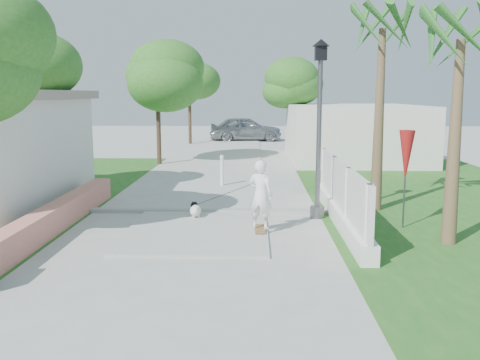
{
  "coord_description": "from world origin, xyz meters",
  "views": [
    {
      "loc": [
        1.3,
        -7.84,
        3.12
      ],
      "look_at": [
        0.96,
        4.67,
        1.1
      ],
      "focal_mm": 40.0,
      "sensor_mm": 36.0,
      "label": 1
    }
  ],
  "objects_px": {
    "street_lamp": "(319,122)",
    "skateboarder": "(228,196)",
    "bollard": "(222,170)",
    "dog": "(195,210)",
    "parked_car": "(246,129)",
    "patio_umbrella": "(406,157)"
  },
  "relations": [
    {
      "from": "skateboarder",
      "to": "dog",
      "type": "height_order",
      "value": "skateboarder"
    },
    {
      "from": "skateboarder",
      "to": "dog",
      "type": "relative_size",
      "value": 3.21
    },
    {
      "from": "dog",
      "to": "skateboarder",
      "type": "bearing_deg",
      "value": -52.57
    },
    {
      "from": "dog",
      "to": "parked_car",
      "type": "relative_size",
      "value": 0.13
    },
    {
      "from": "bollard",
      "to": "skateboarder",
      "type": "distance_m",
      "value": 5.4
    },
    {
      "from": "patio_umbrella",
      "to": "parked_car",
      "type": "bearing_deg",
      "value": 99.88
    },
    {
      "from": "skateboarder",
      "to": "parked_car",
      "type": "relative_size",
      "value": 0.41
    },
    {
      "from": "patio_umbrella",
      "to": "dog",
      "type": "relative_size",
      "value": 3.78
    },
    {
      "from": "patio_umbrella",
      "to": "dog",
      "type": "distance_m",
      "value": 5.26
    },
    {
      "from": "bollard",
      "to": "parked_car",
      "type": "xyz_separation_m",
      "value": [
        0.49,
        18.08,
        0.24
      ]
    },
    {
      "from": "bollard",
      "to": "dog",
      "type": "bearing_deg",
      "value": -94.74
    },
    {
      "from": "patio_umbrella",
      "to": "parked_car",
      "type": "distance_m",
      "value": 23.95
    },
    {
      "from": "street_lamp",
      "to": "dog",
      "type": "xyz_separation_m",
      "value": [
        -3.09,
        -0.2,
        -2.2
      ]
    },
    {
      "from": "dog",
      "to": "parked_car",
      "type": "xyz_separation_m",
      "value": [
        0.88,
        22.79,
        0.59
      ]
    },
    {
      "from": "street_lamp",
      "to": "patio_umbrella",
      "type": "xyz_separation_m",
      "value": [
        1.9,
        -1.0,
        -0.74
      ]
    },
    {
      "from": "street_lamp",
      "to": "skateboarder",
      "type": "height_order",
      "value": "street_lamp"
    },
    {
      "from": "street_lamp",
      "to": "parked_car",
      "type": "xyz_separation_m",
      "value": [
        -2.21,
        22.58,
        -1.61
      ]
    },
    {
      "from": "bollard",
      "to": "dog",
      "type": "relative_size",
      "value": 1.79
    },
    {
      "from": "dog",
      "to": "parked_car",
      "type": "bearing_deg",
      "value": 73.23
    },
    {
      "from": "bollard",
      "to": "street_lamp",
      "type": "bearing_deg",
      "value": -59.04
    },
    {
      "from": "street_lamp",
      "to": "patio_umbrella",
      "type": "bearing_deg",
      "value": -27.76
    },
    {
      "from": "skateboarder",
      "to": "parked_car",
      "type": "bearing_deg",
      "value": -66.84
    }
  ]
}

